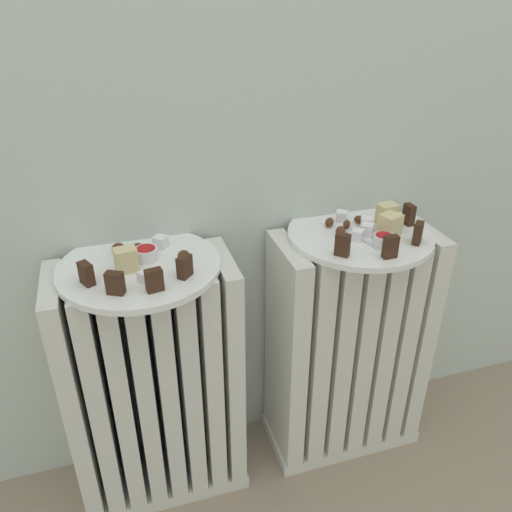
# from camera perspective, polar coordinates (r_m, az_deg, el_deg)

# --- Properties ---
(radiator_left) EXTENTS (0.36, 0.17, 0.56)m
(radiator_left) POSITION_cam_1_polar(r_m,az_deg,el_deg) (1.12, -11.24, -14.17)
(radiator_left) COLOR silver
(radiator_left) RESTS_ON ground_plane
(radiator_right) EXTENTS (0.36, 0.17, 0.56)m
(radiator_right) POSITION_cam_1_polar(r_m,az_deg,el_deg) (1.22, 10.17, -9.99)
(radiator_right) COLOR silver
(radiator_right) RESTS_ON ground_plane
(plate_left) EXTENTS (0.29, 0.29, 0.01)m
(plate_left) POSITION_cam_1_polar(r_m,az_deg,el_deg) (0.95, -12.89, -1.16)
(plate_left) COLOR white
(plate_left) RESTS_ON radiator_left
(plate_right) EXTENTS (0.29, 0.29, 0.01)m
(plate_right) POSITION_cam_1_polar(r_m,az_deg,el_deg) (1.06, 11.51, 2.36)
(plate_right) COLOR white
(plate_right) RESTS_ON radiator_right
(dark_cake_slice_left_0) EXTENTS (0.03, 0.03, 0.04)m
(dark_cake_slice_left_0) POSITION_cam_1_polar(r_m,az_deg,el_deg) (0.90, -18.43, -1.89)
(dark_cake_slice_left_0) COLOR #382114
(dark_cake_slice_left_0) RESTS_ON plate_left
(dark_cake_slice_left_1) EXTENTS (0.03, 0.03, 0.04)m
(dark_cake_slice_left_1) POSITION_cam_1_polar(r_m,az_deg,el_deg) (0.86, -15.48, -2.94)
(dark_cake_slice_left_1) COLOR #382114
(dark_cake_slice_left_1) RESTS_ON plate_left
(dark_cake_slice_left_2) EXTENTS (0.03, 0.02, 0.04)m
(dark_cake_slice_left_2) POSITION_cam_1_polar(r_m,az_deg,el_deg) (0.85, -11.30, -2.67)
(dark_cake_slice_left_2) COLOR #382114
(dark_cake_slice_left_2) RESTS_ON plate_left
(dark_cake_slice_left_3) EXTENTS (0.03, 0.03, 0.04)m
(dark_cake_slice_left_3) POSITION_cam_1_polar(r_m,az_deg,el_deg) (0.88, -7.98, -1.18)
(dark_cake_slice_left_3) COLOR #382114
(dark_cake_slice_left_3) RESTS_ON plate_left
(marble_cake_slice_left_0) EXTENTS (0.04, 0.03, 0.04)m
(marble_cake_slice_left_0) POSITION_cam_1_polar(r_m,az_deg,el_deg) (0.92, -14.30, -0.41)
(marble_cake_slice_left_0) COLOR beige
(marble_cake_slice_left_0) RESTS_ON plate_left
(turkish_delight_left_0) EXTENTS (0.03, 0.03, 0.02)m
(turkish_delight_left_0) POSITION_cam_1_polar(r_m,az_deg,el_deg) (0.99, -10.62, 1.55)
(turkish_delight_left_0) COLOR white
(turkish_delight_left_0) RESTS_ON plate_left
(turkish_delight_left_1) EXTENTS (0.03, 0.03, 0.02)m
(turkish_delight_left_1) POSITION_cam_1_polar(r_m,az_deg,el_deg) (0.89, -12.34, -2.25)
(turkish_delight_left_1) COLOR white
(turkish_delight_left_1) RESTS_ON plate_left
(medjool_date_left_0) EXTENTS (0.03, 0.02, 0.02)m
(medjool_date_left_0) POSITION_cam_1_polar(r_m,az_deg,el_deg) (1.00, -15.17, 0.94)
(medjool_date_left_0) COLOR #4C2814
(medjool_date_left_0) RESTS_ON plate_left
(medjool_date_left_1) EXTENTS (0.03, 0.03, 0.02)m
(medjool_date_left_1) POSITION_cam_1_polar(r_m,az_deg,el_deg) (0.99, -12.96, 0.95)
(medjool_date_left_1) COLOR #4C2814
(medjool_date_left_1) RESTS_ON plate_left
(medjool_date_left_2) EXTENTS (0.03, 0.03, 0.02)m
(medjool_date_left_2) POSITION_cam_1_polar(r_m,az_deg,el_deg) (0.96, -14.92, -0.01)
(medjool_date_left_2) COLOR #4C2814
(medjool_date_left_2) RESTS_ON plate_left
(medjool_date_left_3) EXTENTS (0.03, 0.03, 0.02)m
(medjool_date_left_3) POSITION_cam_1_polar(r_m,az_deg,el_deg) (0.94, -8.11, 0.12)
(medjool_date_left_3) COLOR #4C2814
(medjool_date_left_3) RESTS_ON plate_left
(jam_bowl_left) EXTENTS (0.04, 0.04, 0.02)m
(jam_bowl_left) POSITION_cam_1_polar(r_m,az_deg,el_deg) (0.95, -12.15, 0.32)
(jam_bowl_left) COLOR white
(jam_bowl_left) RESTS_ON plate_left
(dark_cake_slice_right_0) EXTENTS (0.03, 0.03, 0.04)m
(dark_cake_slice_right_0) POSITION_cam_1_polar(r_m,az_deg,el_deg) (0.95, 9.64, 1.22)
(dark_cake_slice_right_0) COLOR #382114
(dark_cake_slice_right_0) RESTS_ON plate_right
(dark_cake_slice_right_1) EXTENTS (0.03, 0.01, 0.04)m
(dark_cake_slice_right_1) POSITION_cam_1_polar(r_m,az_deg,el_deg) (0.96, 14.79, 1.00)
(dark_cake_slice_right_1) COLOR #382114
(dark_cake_slice_right_1) RESTS_ON plate_right
(dark_cake_slice_right_2) EXTENTS (0.03, 0.03, 0.04)m
(dark_cake_slice_right_2) POSITION_cam_1_polar(r_m,az_deg,el_deg) (1.03, 17.63, 2.45)
(dark_cake_slice_right_2) COLOR #382114
(dark_cake_slice_right_2) RESTS_ON plate_right
(dark_cake_slice_right_3) EXTENTS (0.02, 0.03, 0.04)m
(dark_cake_slice_right_3) POSITION_cam_1_polar(r_m,az_deg,el_deg) (1.11, 16.71, 4.45)
(dark_cake_slice_right_3) COLOR #382114
(dark_cake_slice_right_3) RESTS_ON plate_right
(marble_cake_slice_right_0) EXTENTS (0.04, 0.03, 0.04)m
(marble_cake_slice_right_0) POSITION_cam_1_polar(r_m,az_deg,el_deg) (1.10, 14.42, 4.57)
(marble_cake_slice_right_0) COLOR beige
(marble_cake_slice_right_0) RESTS_ON plate_right
(marble_cake_slice_right_1) EXTENTS (0.05, 0.05, 0.04)m
(marble_cake_slice_right_1) POSITION_cam_1_polar(r_m,az_deg,el_deg) (1.05, 14.76, 3.42)
(marble_cake_slice_right_1) COLOR beige
(marble_cake_slice_right_1) RESTS_ON plate_right
(turkish_delight_right_0) EXTENTS (0.03, 0.03, 0.02)m
(turkish_delight_right_0) POSITION_cam_1_polar(r_m,az_deg,el_deg) (1.10, 9.55, 4.40)
(turkish_delight_right_0) COLOR white
(turkish_delight_right_0) RESTS_ON plate_right
(turkish_delight_right_1) EXTENTS (0.03, 0.03, 0.02)m
(turkish_delight_right_1) POSITION_cam_1_polar(r_m,az_deg,el_deg) (1.04, 12.29, 2.90)
(turkish_delight_right_1) COLOR white
(turkish_delight_right_1) RESTS_ON plate_right
(turkish_delight_right_2) EXTENTS (0.03, 0.03, 0.02)m
(turkish_delight_right_2) POSITION_cam_1_polar(r_m,az_deg,el_deg) (1.02, 11.26, 2.30)
(turkish_delight_right_2) COLOR white
(turkish_delight_right_2) RESTS_ON plate_right
(turkish_delight_right_3) EXTENTS (0.03, 0.03, 0.02)m
(turkish_delight_right_3) POSITION_cam_1_polar(r_m,az_deg,el_deg) (1.07, 12.27, 3.56)
(turkish_delight_right_3) COLOR white
(turkish_delight_right_3) RESTS_ON plate_right
(medjool_date_right_0) EXTENTS (0.03, 0.03, 0.02)m
(medjool_date_right_0) POSITION_cam_1_polar(r_m,az_deg,el_deg) (1.07, 8.20, 3.76)
(medjool_date_right_0) COLOR #4C2814
(medjool_date_right_0) RESTS_ON plate_right
(medjool_date_right_1) EXTENTS (0.02, 0.03, 0.02)m
(medjool_date_right_1) POSITION_cam_1_polar(r_m,az_deg,el_deg) (1.07, 10.09, 3.51)
(medjool_date_right_1) COLOR #4C2814
(medjool_date_right_1) RESTS_ON plate_right
(medjool_date_right_2) EXTENTS (0.03, 0.03, 0.02)m
(medjool_date_right_2) POSITION_cam_1_polar(r_m,az_deg,el_deg) (1.09, 11.60, 4.01)
(medjool_date_right_2) COLOR #4C2814
(medjool_date_right_2) RESTS_ON plate_right
(medjool_date_right_3) EXTENTS (0.03, 0.03, 0.02)m
(medjool_date_right_3) POSITION_cam_1_polar(r_m,az_deg,el_deg) (1.04, 9.41, 2.80)
(medjool_date_right_3) COLOR #4C2814
(medjool_date_right_3) RESTS_ON plate_right
(jam_bowl_right) EXTENTS (0.04, 0.04, 0.02)m
(jam_bowl_right) POSITION_cam_1_polar(r_m,az_deg,el_deg) (1.01, 14.10, 1.82)
(jam_bowl_right) COLOR white
(jam_bowl_right) RESTS_ON plate_right
(fork) EXTENTS (0.03, 0.10, 0.00)m
(fork) POSITION_cam_1_polar(r_m,az_deg,el_deg) (1.03, 11.50, 2.05)
(fork) COLOR silver
(fork) RESTS_ON plate_right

